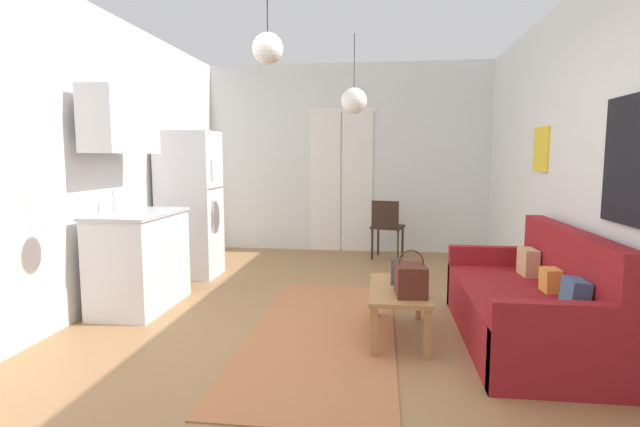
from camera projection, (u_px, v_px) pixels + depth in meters
ground_plane at (310, 350)px, 3.78m from camera, size 4.83×8.25×0.10m
wall_back at (347, 159)px, 7.43m from camera, size 4.43×0.13×2.83m
wall_right at (622, 160)px, 3.34m from camera, size 0.12×7.85×2.83m
wall_left at (41, 160)px, 3.88m from camera, size 0.12×7.85×2.83m
area_rug at (323, 333)px, 4.00m from camera, size 1.16×2.88×0.01m
couch at (532, 307)px, 3.78m from camera, size 0.86×1.92×0.89m
coffee_table at (399, 294)px, 3.90m from camera, size 0.46×0.95×0.40m
bamboo_vase at (396, 272)px, 3.97m from camera, size 0.09×0.09×0.43m
handbag at (411, 279)px, 3.67m from camera, size 0.24×0.31×0.35m
refrigerator at (190, 204)px, 5.85m from camera, size 0.67×0.58×1.74m
kitchen_counter at (136, 227)px, 4.61m from camera, size 0.60×1.04×2.05m
accent_chair at (387, 225)px, 6.84m from camera, size 0.50×0.49×0.83m
pendant_lamp_near at (268, 48)px, 3.49m from camera, size 0.22×0.22×0.73m
pendant_lamp_far at (354, 101)px, 5.60m from camera, size 0.30×0.30×0.90m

